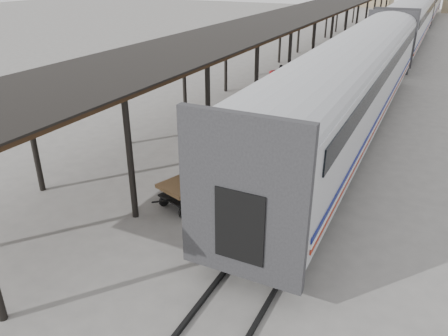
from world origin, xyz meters
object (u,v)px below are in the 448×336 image
baggage_cart (195,184)px  porter (191,162)px  luggage_tug (273,83)px  pedestrian (281,78)px

baggage_cart → porter: porter is taller
luggage_tug → pedestrian: bearing=56.3°
luggage_tug → pedestrian: (0.36, 0.33, 0.27)m
baggage_cart → porter: bearing=-50.2°
baggage_cart → pedestrian: (-2.25, 14.91, 0.18)m
porter → pedestrian: porter is taller
pedestrian → luggage_tug: bearing=19.3°
porter → pedestrian: (-2.50, 15.56, -0.97)m
porter → luggage_tug: bearing=28.0°
baggage_cart → luggage_tug: bearing=118.9°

